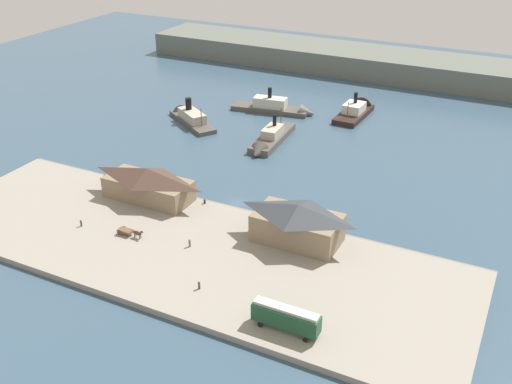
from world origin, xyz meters
TOP-DOWN VIEW (x-y plane):
  - ground_plane at (0.00, 0.00)m, footprint 320.00×320.00m
  - quay_promenade at (0.00, -22.00)m, footprint 110.00×36.00m
  - seawall_edge at (0.00, -3.60)m, footprint 110.00×0.80m
  - ferry_shed_customs_shed at (-17.34, -8.68)m, footprint 19.71×8.59m
  - ferry_shed_east_terminal at (18.58, -10.02)m, footprint 16.90×9.67m
  - street_tram at (27.22, -34.93)m, footprint 11.00×2.62m
  - horse_cart at (-11.67, -23.21)m, footprint 5.85×1.69m
  - pedestrian_at_waters_edge at (-22.68, -24.69)m, footprint 0.39×0.39m
  - pedestrian_near_east_shed at (9.64, -31.92)m, footprint 0.40×0.40m
  - pedestrian_walking_east at (1.06, -21.32)m, footprint 0.43×0.43m
  - mooring_post_center_east at (-32.51, -5.26)m, footprint 0.44×0.44m
  - mooring_post_west at (-5.23, -5.23)m, footprint 0.44×0.44m
  - ferry_mid_harbor at (-15.54, 56.82)m, footprint 26.46×9.27m
  - ferry_outer_harbor at (-36.80, 38.21)m, footprint 22.11×16.85m
  - ferry_moored_west at (6.04, 65.90)m, footprint 7.53×20.08m
  - ferry_near_quay at (-7.70, 32.42)m, footprint 7.24×23.73m
  - far_headland at (0.00, 110.00)m, footprint 180.00×24.00m

SIDE VIEW (x-z plane):
  - ground_plane at x=0.00m, z-range 0.00..0.00m
  - seawall_edge at x=0.00m, z-range 0.00..1.00m
  - quay_promenade at x=0.00m, z-range 0.00..1.20m
  - ferry_near_quay at x=-7.70m, z-range -3.31..5.94m
  - ferry_moored_west at x=6.04m, z-range -3.53..6.18m
  - ferry_mid_harbor at x=-15.54m, z-range -3.34..6.13m
  - ferry_outer_harbor at x=-36.80m, z-range -3.12..5.94m
  - mooring_post_center_east at x=-32.51m, z-range 1.20..2.10m
  - mooring_post_west at x=-5.23m, z-range 1.20..2.10m
  - pedestrian_at_waters_edge at x=-22.68m, z-range 1.13..2.69m
  - pedestrian_near_east_shed at x=9.64m, z-range 1.13..2.76m
  - pedestrian_walking_east at x=1.06m, z-range 1.12..2.85m
  - horse_cart at x=-11.67m, z-range 1.18..3.05m
  - street_tram at x=27.22m, z-range 1.56..5.90m
  - far_headland at x=0.00m, z-range 0.00..8.00m
  - ferry_shed_customs_shed at x=-17.34m, z-range 1.26..8.54m
  - ferry_shed_east_terminal at x=18.58m, z-range 1.26..9.14m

